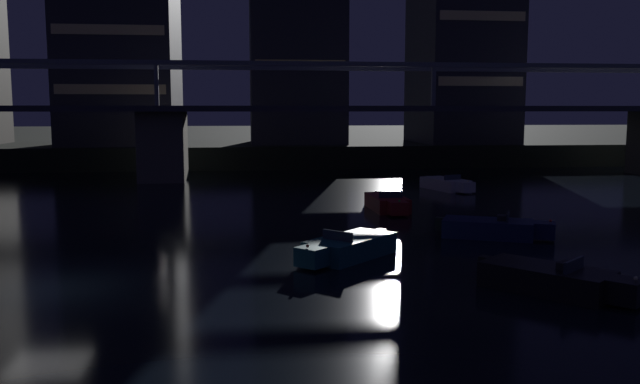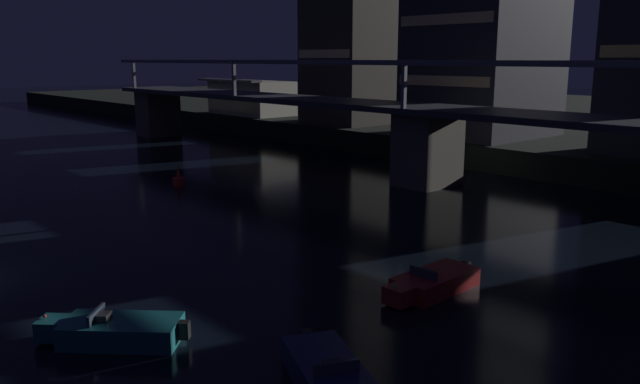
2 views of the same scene
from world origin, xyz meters
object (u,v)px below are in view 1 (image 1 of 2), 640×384
speedboat_mid_left (493,228)px  tower_west_tall (120,8)px  river_bridge (162,125)px  speedboat_mid_right (388,203)px  speedboat_mid_center (447,184)px  speedboat_near_center (347,248)px  speedboat_near_right (553,279)px

speedboat_mid_left → tower_west_tall: bearing=119.3°
river_bridge → speedboat_mid_left: bearing=-56.2°
speedboat_mid_left → speedboat_mid_right: (-2.92, 8.46, 0.00)m
river_bridge → speedboat_mid_center: (20.80, -8.75, -4.08)m
tower_west_tall → speedboat_mid_right: tower_west_tall is taller
speedboat_near_center → speedboat_mid_center: (10.49, 20.64, 0.00)m
speedboat_near_right → speedboat_mid_right: size_ratio=0.87×
tower_west_tall → speedboat_near_right: tower_west_tall is taller
tower_west_tall → speedboat_mid_right: bearing=-58.3°
speedboat_near_right → tower_west_tall: bearing=113.4°
speedboat_near_center → speedboat_near_right: size_ratio=0.96×
speedboat_near_right → speedboat_mid_left: bearing=80.5°
speedboat_mid_left → river_bridge: bearing=123.8°
speedboat_mid_left → speedboat_mid_center: (3.35, 17.31, 0.00)m
speedboat_near_right → speedboat_mid_center: size_ratio=0.88×
river_bridge → speedboat_near_right: bearing=-65.4°
river_bridge → speedboat_near_right: 38.61m
speedboat_near_center → speedboat_mid_right: size_ratio=0.84×
river_bridge → speedboat_mid_center: river_bridge is taller
tower_west_tall → speedboat_near_right: 56.45m
speedboat_mid_center → speedboat_near_right: bearing=-100.5°
tower_west_tall → speedboat_near_center: 49.55m
tower_west_tall → speedboat_mid_right: 41.22m
speedboat_near_center → speedboat_mid_left: 7.89m
tower_west_tall → river_bridge: bearing=-69.6°
speedboat_mid_left → speedboat_near_right: bearing=-99.5°
speedboat_mid_center → tower_west_tall: bearing=138.0°
river_bridge → speedboat_mid_right: 23.18m
river_bridge → speedboat_mid_center: size_ratio=17.76×
river_bridge → tower_west_tall: tower_west_tall is taller
speedboat_mid_left → speedboat_mid_center: size_ratio=0.97×
speedboat_near_center → speedboat_mid_center: same height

